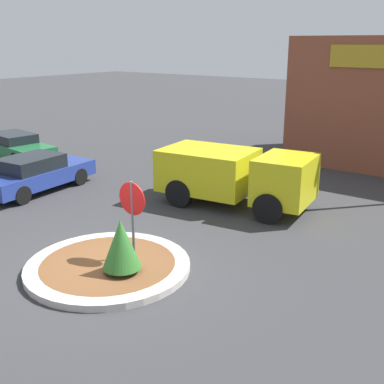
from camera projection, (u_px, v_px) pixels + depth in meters
ground_plane at (108, 269)px, 11.99m from camera, size 120.00×120.00×0.00m
traffic_island at (108, 266)px, 11.96m from camera, size 4.08×4.08×0.17m
stop_sign at (132, 207)px, 11.83m from camera, size 0.84×0.07×2.19m
island_shrub at (121, 244)px, 11.28m from camera, size 0.93×0.93×1.31m
utility_truck at (234, 174)px, 16.36m from camera, size 5.42×2.88×1.92m
parked_sedan_blue at (35, 173)px, 18.07m from camera, size 2.18×4.68×1.38m
parked_sedan_green at (16, 146)px, 22.83m from camera, size 4.78×2.25×1.28m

